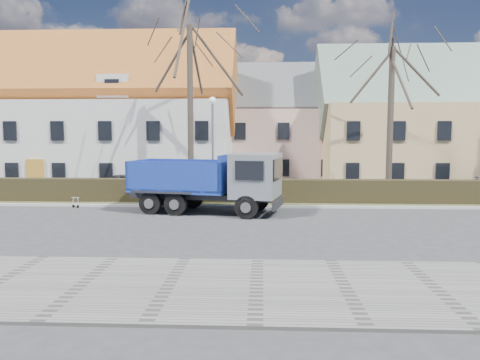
{
  "coord_description": "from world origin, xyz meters",
  "views": [
    {
      "loc": [
        2.34,
        -19.95,
        3.89
      ],
      "look_at": [
        1.26,
        3.21,
        1.6
      ],
      "focal_mm": 35.0,
      "sensor_mm": 36.0,
      "label": 1
    }
  ],
  "objects_px": {
    "streetlight": "(213,149)",
    "cart_frame": "(73,202)",
    "parked_car_a": "(128,183)",
    "dump_truck": "(201,182)"
  },
  "relations": [
    {
      "from": "dump_truck",
      "to": "cart_frame",
      "type": "bearing_deg",
      "value": -177.42
    },
    {
      "from": "dump_truck",
      "to": "parked_car_a",
      "type": "distance_m",
      "value": 9.52
    },
    {
      "from": "streetlight",
      "to": "cart_frame",
      "type": "height_order",
      "value": "streetlight"
    },
    {
      "from": "dump_truck",
      "to": "parked_car_a",
      "type": "height_order",
      "value": "dump_truck"
    },
    {
      "from": "cart_frame",
      "to": "parked_car_a",
      "type": "relative_size",
      "value": 0.18
    },
    {
      "from": "dump_truck",
      "to": "cart_frame",
      "type": "xyz_separation_m",
      "value": [
        -7.0,
        1.19,
        -1.22
      ]
    },
    {
      "from": "cart_frame",
      "to": "parked_car_a",
      "type": "height_order",
      "value": "parked_car_a"
    },
    {
      "from": "dump_truck",
      "to": "streetlight",
      "type": "bearing_deg",
      "value": 99.78
    },
    {
      "from": "streetlight",
      "to": "cart_frame",
      "type": "relative_size",
      "value": 8.82
    },
    {
      "from": "cart_frame",
      "to": "parked_car_a",
      "type": "bearing_deg",
      "value": 79.49
    }
  ]
}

